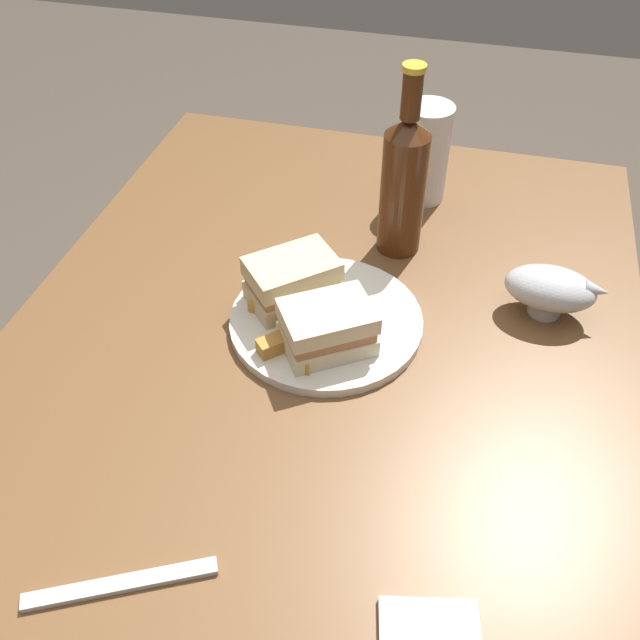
{
  "coord_description": "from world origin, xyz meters",
  "views": [
    {
      "loc": [
        0.59,
        0.16,
        1.39
      ],
      "look_at": [
        -0.02,
        -0.0,
        0.79
      ],
      "focal_mm": 39.1,
      "sensor_mm": 36.0,
      "label": 1
    }
  ],
  "objects": [
    {
      "name": "potato_wedge_front",
      "position": [
        0.02,
        -0.04,
        0.78
      ],
      "size": [
        0.05,
        0.05,
        0.02
      ],
      "primitive_type": "cube",
      "rotation": [
        0.0,
        0.0,
        5.49
      ],
      "color": "#B77F33",
      "rests_on": "plate"
    },
    {
      "name": "potato_wedge_middle",
      "position": [
        0.03,
        -0.01,
        0.78
      ],
      "size": [
        0.05,
        0.02,
        0.02
      ],
      "primitive_type": "cube",
      "rotation": [
        0.0,
        0.0,
        3.24
      ],
      "color": "gold",
      "rests_on": "plate"
    },
    {
      "name": "sandwich_half_left",
      "position": [
        -0.07,
        -0.05,
        0.8
      ],
      "size": [
        0.13,
        0.13,
        0.07
      ],
      "color": "beige",
      "rests_on": "plate"
    },
    {
      "name": "sandwich_half_right",
      "position": [
        0.0,
        0.01,
        0.8
      ],
      "size": [
        0.12,
        0.13,
        0.06
      ],
      "color": "beige",
      "rests_on": "plate"
    },
    {
      "name": "gravy_boat",
      "position": [
        -0.15,
        0.28,
        0.8
      ],
      "size": [
        0.08,
        0.13,
        0.07
      ],
      "color": "#B7B7BC",
      "rests_on": "dining_table"
    },
    {
      "name": "cider_bottle",
      "position": [
        -0.24,
        0.06,
        0.87
      ],
      "size": [
        0.06,
        0.06,
        0.28
      ],
      "color": "#47230F",
      "rests_on": "dining_table"
    },
    {
      "name": "plate",
      "position": [
        -0.05,
        -0.0,
        0.76
      ],
      "size": [
        0.25,
        0.25,
        0.01
      ],
      "primitive_type": "cylinder",
      "color": "silver",
      "rests_on": "dining_table"
    },
    {
      "name": "fork",
      "position": [
        0.34,
        -0.1,
        0.76
      ],
      "size": [
        0.09,
        0.17,
        0.01
      ],
      "primitive_type": "cube",
      "rotation": [
        0.0,
        0.0,
        5.17
      ],
      "color": "silver",
      "rests_on": "dining_table"
    },
    {
      "name": "dining_table",
      "position": [
        0.0,
        0.0,
        0.38
      ],
      "size": [
        1.12,
        0.81,
        0.76
      ],
      "primitive_type": "cube",
      "color": "brown",
      "rests_on": "ground"
    },
    {
      "name": "potato_wedge_stray",
      "position": [
        -0.05,
        -0.09,
        0.78
      ],
      "size": [
        0.05,
        0.03,
        0.02
      ],
      "primitive_type": "cube",
      "rotation": [
        0.0,
        0.0,
        6.13
      ],
      "color": "gold",
      "rests_on": "plate"
    },
    {
      "name": "potato_wedge_right_edge",
      "position": [
        -0.03,
        -0.05,
        0.78
      ],
      "size": [
        0.03,
        0.05,
        0.02
      ],
      "primitive_type": "cube",
      "rotation": [
        0.0,
        0.0,
        5.01
      ],
      "color": "gold",
      "rests_on": "plate"
    },
    {
      "name": "potato_wedge_left_edge",
      "position": [
        -0.01,
        -0.0,
        0.78
      ],
      "size": [
        0.03,
        0.05,
        0.02
      ],
      "primitive_type": "cube",
      "rotation": [
        0.0,
        0.0,
        1.84
      ],
      "color": "#AD702D",
      "rests_on": "plate"
    },
    {
      "name": "ground_plane",
      "position": [
        0.0,
        0.0,
        0.0
      ],
      "size": [
        6.0,
        6.0,
        0.0
      ],
      "primitive_type": "plane",
      "color": "#4C4238"
    },
    {
      "name": "potato_wedge_back",
      "position": [
        -0.04,
        -0.05,
        0.78
      ],
      "size": [
        0.05,
        0.05,
        0.01
      ],
      "primitive_type": "cube",
      "rotation": [
        0.0,
        0.0,
        0.76
      ],
      "color": "#B77F33",
      "rests_on": "plate"
    },
    {
      "name": "pint_glass",
      "position": [
        -0.38,
        0.08,
        0.82
      ],
      "size": [
        0.07,
        0.07,
        0.16
      ],
      "color": "white",
      "rests_on": "dining_table"
    }
  ]
}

